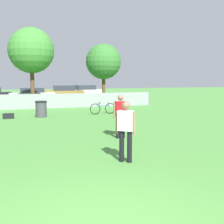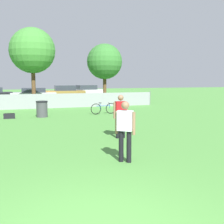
{
  "view_description": "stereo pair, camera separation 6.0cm",
  "coord_description": "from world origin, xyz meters",
  "px_view_note": "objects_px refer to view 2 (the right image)",
  "views": [
    {
      "loc": [
        -1.04,
        -3.47,
        2.19
      ],
      "look_at": [
        2.25,
        5.69,
        1.05
      ],
      "focal_mm": 45.0,
      "sensor_mm": 36.0,
      "label": 1
    },
    {
      "loc": [
        -0.99,
        -3.49,
        2.19
      ],
      "look_at": [
        2.25,
        5.69,
        1.05
      ],
      "focal_mm": 45.0,
      "sensor_mm": 36.0,
      "label": 2
    }
  ],
  "objects_px": {
    "trash_bin": "(42,109)",
    "tree_near_pole": "(32,51)",
    "player_receiver_white": "(125,127)",
    "parked_car_silver": "(34,94)",
    "bicycle_sideline": "(103,108)",
    "gear_bag_sideline": "(9,116)",
    "player_defender_red": "(121,113)",
    "parked_car_tan": "(65,93)",
    "parked_car_white": "(86,91)",
    "tree_far_right": "(105,62)"
  },
  "relations": [
    {
      "from": "trash_bin",
      "to": "tree_near_pole",
      "type": "bearing_deg",
      "value": 89.71
    },
    {
      "from": "player_receiver_white",
      "to": "parked_car_silver",
      "type": "xyz_separation_m",
      "value": [
        -0.75,
        23.49,
        -0.3
      ]
    },
    {
      "from": "bicycle_sideline",
      "to": "gear_bag_sideline",
      "type": "bearing_deg",
      "value": 177.07
    },
    {
      "from": "tree_near_pole",
      "to": "gear_bag_sideline",
      "type": "relative_size",
      "value": 10.27
    },
    {
      "from": "player_defender_red",
      "to": "trash_bin",
      "type": "distance_m",
      "value": 7.31
    },
    {
      "from": "bicycle_sideline",
      "to": "parked_car_silver",
      "type": "bearing_deg",
      "value": 99.25
    },
    {
      "from": "player_receiver_white",
      "to": "bicycle_sideline",
      "type": "height_order",
      "value": "player_receiver_white"
    },
    {
      "from": "player_defender_red",
      "to": "tree_near_pole",
      "type": "bearing_deg",
      "value": 101.68
    },
    {
      "from": "player_receiver_white",
      "to": "parked_car_silver",
      "type": "relative_size",
      "value": 0.35
    },
    {
      "from": "bicycle_sideline",
      "to": "trash_bin",
      "type": "distance_m",
      "value": 3.8
    },
    {
      "from": "parked_car_silver",
      "to": "tree_near_pole",
      "type": "bearing_deg",
      "value": -91.24
    },
    {
      "from": "parked_car_silver",
      "to": "trash_bin",
      "type": "bearing_deg",
      "value": -89.57
    },
    {
      "from": "trash_bin",
      "to": "parked_car_tan",
      "type": "distance_m",
      "value": 14.93
    },
    {
      "from": "trash_bin",
      "to": "parked_car_tan",
      "type": "bearing_deg",
      "value": 74.97
    },
    {
      "from": "player_receiver_white",
      "to": "parked_car_silver",
      "type": "bearing_deg",
      "value": 132.17
    },
    {
      "from": "bicycle_sideline",
      "to": "parked_car_white",
      "type": "bearing_deg",
      "value": 74.72
    },
    {
      "from": "player_defender_red",
      "to": "bicycle_sideline",
      "type": "xyz_separation_m",
      "value": [
        1.6,
        7.13,
        -0.58
      ]
    },
    {
      "from": "trash_bin",
      "to": "tree_far_right",
      "type": "bearing_deg",
      "value": 51.45
    },
    {
      "from": "gear_bag_sideline",
      "to": "parked_car_silver",
      "type": "xyz_separation_m",
      "value": [
        2.25,
        13.65,
        0.5
      ]
    },
    {
      "from": "gear_bag_sideline",
      "to": "player_defender_red",
      "type": "bearing_deg",
      "value": -60.17
    },
    {
      "from": "tree_far_right",
      "to": "player_defender_red",
      "type": "xyz_separation_m",
      "value": [
        -4.24,
        -15.04,
        -2.83
      ]
    },
    {
      "from": "player_receiver_white",
      "to": "parked_car_white",
      "type": "relative_size",
      "value": 0.36
    },
    {
      "from": "parked_car_white",
      "to": "player_defender_red",
      "type": "bearing_deg",
      "value": -108.79
    },
    {
      "from": "player_defender_red",
      "to": "gear_bag_sideline",
      "type": "distance_m",
      "value": 8.06
    },
    {
      "from": "tree_far_right",
      "to": "player_receiver_white",
      "type": "height_order",
      "value": "tree_far_right"
    },
    {
      "from": "parked_car_white",
      "to": "gear_bag_sideline",
      "type": "bearing_deg",
      "value": -125.02
    },
    {
      "from": "player_receiver_white",
      "to": "trash_bin",
      "type": "bearing_deg",
      "value": 137.33
    },
    {
      "from": "gear_bag_sideline",
      "to": "tree_far_right",
      "type": "bearing_deg",
      "value": 44.48
    },
    {
      "from": "trash_bin",
      "to": "parked_car_white",
      "type": "distance_m",
      "value": 18.09
    },
    {
      "from": "trash_bin",
      "to": "parked_car_tan",
      "type": "height_order",
      "value": "parked_car_tan"
    },
    {
      "from": "bicycle_sideline",
      "to": "parked_car_tan",
      "type": "bearing_deg",
      "value": 85.03
    },
    {
      "from": "gear_bag_sideline",
      "to": "tree_near_pole",
      "type": "bearing_deg",
      "value": 75.19
    },
    {
      "from": "parked_car_silver",
      "to": "player_receiver_white",
      "type": "bearing_deg",
      "value": -85.82
    },
    {
      "from": "parked_car_white",
      "to": "parked_car_silver",
      "type": "bearing_deg",
      "value": -162.03
    },
    {
      "from": "tree_far_right",
      "to": "parked_car_silver",
      "type": "bearing_deg",
      "value": 137.1
    },
    {
      "from": "gear_bag_sideline",
      "to": "parked_car_white",
      "type": "height_order",
      "value": "parked_car_white"
    },
    {
      "from": "tree_near_pole",
      "to": "player_defender_red",
      "type": "distance_m",
      "value": 14.47
    },
    {
      "from": "tree_near_pole",
      "to": "player_receiver_white",
      "type": "height_order",
      "value": "tree_near_pole"
    },
    {
      "from": "gear_bag_sideline",
      "to": "parked_car_silver",
      "type": "height_order",
      "value": "parked_car_silver"
    },
    {
      "from": "gear_bag_sideline",
      "to": "parked_car_white",
      "type": "bearing_deg",
      "value": 62.54
    },
    {
      "from": "player_defender_red",
      "to": "parked_car_white",
      "type": "height_order",
      "value": "player_defender_red"
    },
    {
      "from": "player_defender_red",
      "to": "parked_car_white",
      "type": "bearing_deg",
      "value": 81.59
    },
    {
      "from": "tree_near_pole",
      "to": "parked_car_tan",
      "type": "bearing_deg",
      "value": 62.93
    },
    {
      "from": "player_receiver_white",
      "to": "trash_bin",
      "type": "height_order",
      "value": "player_receiver_white"
    },
    {
      "from": "trash_bin",
      "to": "parked_car_white",
      "type": "relative_size",
      "value": 0.21
    },
    {
      "from": "player_receiver_white",
      "to": "gear_bag_sideline",
      "type": "xyz_separation_m",
      "value": [
        -3.0,
        9.85,
        -0.8
      ]
    },
    {
      "from": "player_receiver_white",
      "to": "player_defender_red",
      "type": "xyz_separation_m",
      "value": [
        0.99,
        2.89,
        0.0
      ]
    },
    {
      "from": "trash_bin",
      "to": "parked_car_tan",
      "type": "relative_size",
      "value": 0.21
    },
    {
      "from": "bicycle_sideline",
      "to": "gear_bag_sideline",
      "type": "relative_size",
      "value": 2.78
    },
    {
      "from": "tree_far_right",
      "to": "bicycle_sideline",
      "type": "height_order",
      "value": "tree_far_right"
    }
  ]
}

